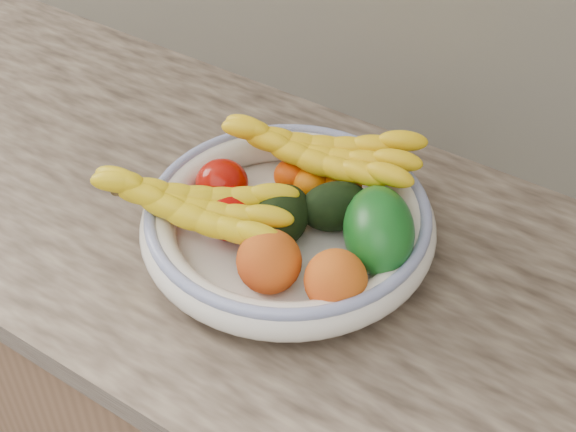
{
  "coord_description": "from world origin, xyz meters",
  "views": [
    {
      "loc": [
        0.43,
        1.01,
        1.66
      ],
      "look_at": [
        0.0,
        1.66,
        0.96
      ],
      "focal_mm": 50.0,
      "sensor_mm": 36.0,
      "label": 1
    }
  ],
  "objects_px": {
    "fruit_bowl": "(288,222)",
    "banana_bunch_back": "(319,157)",
    "banana_bunch_front": "(192,209)",
    "green_mango": "(379,231)"
  },
  "relations": [
    {
      "from": "fruit_bowl",
      "to": "green_mango",
      "type": "distance_m",
      "value": 0.13
    },
    {
      "from": "fruit_bowl",
      "to": "banana_bunch_back",
      "type": "relative_size",
      "value": 1.32
    },
    {
      "from": "fruit_bowl",
      "to": "green_mango",
      "type": "xyz_separation_m",
      "value": [
        0.12,
        0.03,
        0.03
      ]
    },
    {
      "from": "fruit_bowl",
      "to": "green_mango",
      "type": "height_order",
      "value": "green_mango"
    },
    {
      "from": "fruit_bowl",
      "to": "green_mango",
      "type": "bearing_deg",
      "value": 11.86
    },
    {
      "from": "green_mango",
      "to": "banana_bunch_back",
      "type": "xyz_separation_m",
      "value": [
        -0.13,
        0.07,
        0.01
      ]
    },
    {
      "from": "fruit_bowl",
      "to": "banana_bunch_back",
      "type": "bearing_deg",
      "value": 98.1
    },
    {
      "from": "green_mango",
      "to": "fruit_bowl",
      "type": "bearing_deg",
      "value": 155.54
    },
    {
      "from": "fruit_bowl",
      "to": "banana_bunch_back",
      "type": "distance_m",
      "value": 0.11
    },
    {
      "from": "fruit_bowl",
      "to": "banana_bunch_front",
      "type": "xyz_separation_m",
      "value": [
        -0.1,
        -0.08,
        0.03
      ]
    }
  ]
}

